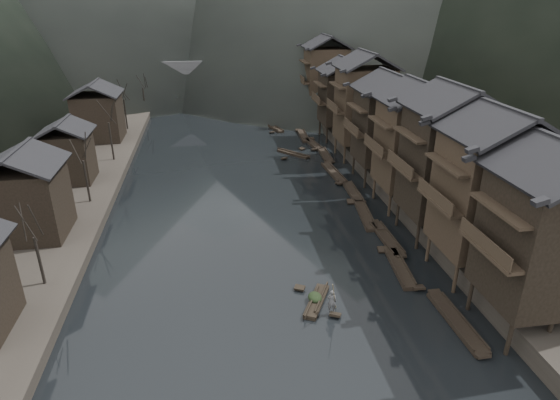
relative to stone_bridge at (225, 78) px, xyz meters
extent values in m
plane|color=black|center=(0.00, -72.00, -5.11)|extent=(300.00, 300.00, 0.00)
cube|color=#2D2823|center=(35.00, -32.00, -4.21)|extent=(40.00, 200.00, 1.80)
cylinder|color=black|center=(14.20, -82.40, -3.81)|extent=(0.30, 0.30, 2.90)
cylinder|color=black|center=(14.20, -77.60, -3.81)|extent=(0.30, 0.30, 2.90)
cylinder|color=black|center=(16.95, -82.40, -3.81)|extent=(0.30, 0.30, 2.90)
cylinder|color=black|center=(16.95, -77.60, -3.81)|extent=(0.30, 0.30, 2.90)
cube|color=black|center=(17.30, -80.00, 1.79)|extent=(7.00, 6.00, 8.59)
cube|color=#33271C|center=(13.30, -80.00, 1.36)|extent=(1.20, 5.70, 0.25)
cylinder|color=#33271C|center=(14.20, -75.40, -3.81)|extent=(0.30, 0.30, 2.90)
cylinder|color=#33271C|center=(14.20, -70.60, -3.81)|extent=(0.30, 0.30, 2.90)
cylinder|color=#33271C|center=(16.95, -75.40, -3.81)|extent=(0.30, 0.30, 2.90)
cylinder|color=#33271C|center=(16.95, -70.60, -3.81)|extent=(0.30, 0.30, 2.90)
cube|color=#33271C|center=(17.30, -73.00, 2.11)|extent=(7.00, 6.00, 9.24)
cube|color=#33271C|center=(13.30, -73.00, 1.65)|extent=(1.20, 5.70, 0.25)
cylinder|color=black|center=(14.20, -68.40, -3.81)|extent=(0.30, 0.30, 2.90)
cylinder|color=black|center=(14.20, -63.60, -3.81)|extent=(0.30, 0.30, 2.90)
cylinder|color=black|center=(16.95, -68.40, -3.81)|extent=(0.30, 0.30, 2.90)
cylinder|color=black|center=(16.95, -63.60, -3.81)|extent=(0.30, 0.30, 2.90)
cube|color=black|center=(17.30, -66.00, 2.33)|extent=(7.00, 6.00, 9.68)
cube|color=#33271C|center=(13.30, -66.00, 1.85)|extent=(1.20, 5.70, 0.25)
cylinder|color=#33271C|center=(14.20, -61.40, -3.81)|extent=(0.30, 0.30, 2.90)
cylinder|color=#33271C|center=(14.20, -56.60, -3.81)|extent=(0.30, 0.30, 2.90)
cylinder|color=#33271C|center=(16.95, -61.40, -3.81)|extent=(0.30, 0.30, 2.90)
cylinder|color=#33271C|center=(16.95, -56.60, -3.81)|extent=(0.30, 0.30, 2.90)
cube|color=#33271C|center=(17.30, -59.00, 1.91)|extent=(7.00, 6.00, 8.84)
cube|color=#33271C|center=(13.30, -59.00, 1.47)|extent=(1.20, 5.70, 0.25)
cylinder|color=black|center=(14.20, -53.40, -3.81)|extent=(0.30, 0.30, 2.90)
cylinder|color=black|center=(14.20, -48.60, -3.81)|extent=(0.30, 0.30, 2.90)
cylinder|color=black|center=(16.95, -53.40, -3.81)|extent=(0.30, 0.30, 2.90)
cylinder|color=black|center=(16.95, -48.60, -3.81)|extent=(0.30, 0.30, 2.90)
cube|color=black|center=(17.30, -51.00, 1.75)|extent=(7.00, 6.00, 8.53)
cube|color=#33271C|center=(13.30, -51.00, 1.33)|extent=(1.20, 5.70, 0.25)
cylinder|color=#33271C|center=(14.20, -44.40, -3.81)|extent=(0.30, 0.30, 2.90)
cylinder|color=#33271C|center=(14.20, -39.60, -3.81)|extent=(0.30, 0.30, 2.90)
cylinder|color=#33271C|center=(16.95, -44.40, -3.81)|extent=(0.30, 0.30, 2.90)
cylinder|color=#33271C|center=(16.95, -39.60, -3.81)|extent=(0.30, 0.30, 2.90)
cube|color=#33271C|center=(17.30, -42.00, 2.42)|extent=(7.00, 6.00, 9.87)
cube|color=#33271C|center=(13.30, -42.00, 1.93)|extent=(1.20, 5.70, 0.25)
cylinder|color=black|center=(14.20, -34.40, -3.81)|extent=(0.30, 0.30, 2.90)
cylinder|color=black|center=(14.20, -29.60, -3.81)|extent=(0.30, 0.30, 2.90)
cylinder|color=black|center=(16.95, -34.40, -3.81)|extent=(0.30, 0.30, 2.90)
cylinder|color=black|center=(16.95, -29.60, -3.81)|extent=(0.30, 0.30, 2.90)
cube|color=black|center=(17.30, -32.00, 1.43)|extent=(7.00, 6.00, 7.88)
cube|color=#33271C|center=(13.30, -32.00, 1.04)|extent=(1.20, 5.70, 0.25)
cylinder|color=#33271C|center=(14.20, -22.40, -3.81)|extent=(0.30, 0.30, 2.90)
cylinder|color=#33271C|center=(14.20, -17.60, -3.81)|extent=(0.30, 0.30, 2.90)
cylinder|color=#33271C|center=(16.95, -22.40, -3.81)|extent=(0.30, 0.30, 2.90)
cylinder|color=#33271C|center=(16.95, -17.60, -3.81)|extent=(0.30, 0.30, 2.90)
cube|color=#33271C|center=(17.30, -20.00, 2.63)|extent=(7.00, 6.00, 10.29)
cube|color=#33271C|center=(13.30, -20.00, 2.12)|extent=(1.20, 5.70, 0.25)
cube|color=black|center=(-20.50, -62.00, -0.66)|extent=(6.00, 6.00, 6.50)
cube|color=black|center=(-20.50, -48.00, -1.01)|extent=(5.00, 5.00, 5.80)
cube|color=black|center=(-20.50, -30.00, -0.51)|extent=(6.50, 6.50, 6.80)
cylinder|color=black|center=(-17.00, -70.72, -1.91)|extent=(0.24, 0.24, 4.00)
cylinder|color=black|center=(-17.00, -54.81, -1.61)|extent=(0.24, 0.24, 4.60)
cylinder|color=black|center=(-17.00, -40.61, -1.37)|extent=(0.24, 0.24, 5.09)
cylinder|color=black|center=(-17.00, -24.38, -1.48)|extent=(0.24, 0.24, 4.87)
cylinder|color=black|center=(-17.00, -10.78, -1.78)|extent=(0.24, 0.24, 4.25)
cube|color=black|center=(12.53, -79.03, -4.96)|extent=(1.23, 7.00, 0.30)
cube|color=black|center=(12.53, -79.03, -4.78)|extent=(1.28, 6.86, 0.10)
cube|color=black|center=(12.59, -75.67, -4.82)|extent=(0.95, 0.87, 0.35)
cube|color=black|center=(12.47, -82.38, -4.82)|extent=(0.95, 0.87, 0.35)
cube|color=black|center=(11.31, -71.58, -4.96)|extent=(1.79, 6.51, 0.30)
cube|color=black|center=(11.31, -71.58, -4.78)|extent=(1.83, 6.39, 0.10)
cube|color=black|center=(10.98, -68.51, -4.82)|extent=(1.01, 0.89, 0.34)
cube|color=black|center=(11.64, -74.65, -4.82)|extent=(1.01, 0.89, 0.34)
cube|color=black|center=(12.08, -66.46, -4.96)|extent=(1.10, 6.96, 0.30)
cube|color=black|center=(12.08, -66.46, -4.78)|extent=(1.16, 6.82, 0.10)
cube|color=black|center=(12.08, -63.11, -4.82)|extent=(0.94, 0.86, 0.35)
cube|color=black|center=(12.08, -69.80, -4.82)|extent=(0.94, 0.86, 0.35)
cube|color=black|center=(11.69, -61.09, -4.96)|extent=(1.98, 7.36, 0.30)
cube|color=black|center=(11.69, -61.09, -4.78)|extent=(2.02, 7.22, 0.10)
cube|color=black|center=(11.26, -57.63, -4.82)|extent=(1.04, 1.00, 0.36)
cube|color=black|center=(12.12, -64.56, -4.82)|extent=(1.04, 1.00, 0.36)
cube|color=black|center=(12.26, -54.81, -4.96)|extent=(1.35, 6.24, 0.30)
cube|color=black|center=(12.26, -54.81, -4.78)|extent=(1.40, 6.11, 0.10)
cube|color=black|center=(12.14, -51.83, -4.82)|extent=(0.96, 0.80, 0.33)
cube|color=black|center=(12.37, -57.78, -4.82)|extent=(0.96, 0.80, 0.33)
cube|color=black|center=(11.68, -48.30, -4.96)|extent=(1.54, 7.74, 0.30)
cube|color=black|center=(11.68, -48.30, -4.78)|extent=(1.59, 7.59, 0.10)
cube|color=black|center=(11.90, -44.62, -4.82)|extent=(0.99, 0.99, 0.37)
cube|color=black|center=(11.47, -51.99, -4.82)|extent=(0.99, 0.99, 0.37)
cube|color=black|center=(12.37, -40.82, -4.96)|extent=(1.37, 6.56, 0.30)
cube|color=black|center=(12.37, -40.82, -4.78)|extent=(1.42, 6.43, 0.10)
cube|color=black|center=(12.24, -37.69, -4.82)|extent=(0.97, 0.84, 0.34)
cube|color=black|center=(12.50, -43.94, -4.82)|extent=(0.97, 0.84, 0.34)
cube|color=black|center=(11.80, -35.22, -4.96)|extent=(1.87, 6.03, 0.30)
cube|color=black|center=(11.80, -35.22, -4.78)|extent=(1.91, 5.92, 0.10)
cube|color=black|center=(12.17, -32.39, -4.82)|extent=(1.02, 0.85, 0.32)
cube|color=black|center=(11.43, -38.04, -4.82)|extent=(1.02, 0.85, 0.32)
cube|color=black|center=(11.23, -30.46, -4.96)|extent=(1.45, 7.21, 0.30)
cube|color=black|center=(11.23, -30.46, -4.78)|extent=(1.50, 7.07, 0.10)
cube|color=black|center=(11.06, -27.02, -4.82)|extent=(0.98, 0.92, 0.35)
cube|color=black|center=(11.40, -33.90, -4.82)|extent=(0.98, 0.92, 0.35)
cube|color=black|center=(7.97, -39.42, -4.96)|extent=(4.27, 4.89, 0.30)
cube|color=black|center=(7.97, -39.42, -4.78)|extent=(4.24, 4.84, 0.10)
cube|color=black|center=(9.65, -37.38, -4.82)|extent=(1.09, 1.07, 0.31)
cube|color=black|center=(6.29, -41.46, -4.82)|extent=(1.09, 1.07, 0.31)
cube|color=black|center=(7.26, -24.91, -4.96)|extent=(2.59, 5.61, 0.30)
cube|color=black|center=(7.26, -24.91, -4.78)|extent=(2.61, 5.52, 0.10)
cube|color=black|center=(8.04, -22.36, -4.82)|extent=(1.02, 0.91, 0.31)
cube|color=black|center=(6.47, -27.46, -4.82)|extent=(1.02, 0.91, 0.31)
cube|color=black|center=(2.22, -16.73, -4.96)|extent=(1.87, 5.53, 0.30)
cube|color=black|center=(2.22, -16.73, -4.78)|extent=(1.90, 5.43, 0.10)
cube|color=black|center=(2.65, -14.16, -4.82)|extent=(0.95, 0.81, 0.31)
cube|color=black|center=(1.80, -19.31, -4.82)|extent=(0.95, 0.81, 0.31)
cube|color=#4C4C4F|center=(0.00, 0.00, 2.09)|extent=(40.00, 6.00, 1.60)
cube|color=#4C4C4F|center=(0.00, -2.70, 3.39)|extent=(40.00, 0.50, 1.00)
cube|color=#4C4C4F|center=(0.00, 2.70, 3.39)|extent=(40.00, 0.50, 1.00)
cube|color=#4C4C4F|center=(-14.00, 0.00, -1.91)|extent=(3.20, 6.00, 6.40)
cube|color=#4C4C4F|center=(-4.50, 0.00, -1.91)|extent=(3.20, 6.00, 6.40)
cube|color=#4C4C4F|center=(4.50, 0.00, -1.91)|extent=(3.20, 6.00, 6.40)
cube|color=#4C4C4F|center=(14.00, 0.00, -1.91)|extent=(3.20, 6.00, 6.40)
cube|color=black|center=(3.30, -75.14, -4.96)|extent=(2.82, 4.29, 0.30)
cube|color=black|center=(3.30, -75.14, -4.78)|extent=(2.82, 4.24, 0.10)
cube|color=black|center=(2.35, -73.29, -4.82)|extent=(0.96, 0.85, 0.28)
cube|color=black|center=(4.25, -77.00, -4.82)|extent=(0.96, 0.85, 0.28)
ellipsoid|color=black|center=(3.20, -74.95, -4.37)|extent=(1.04, 1.36, 0.62)
imported|color=#555557|center=(4.05, -76.61, -3.75)|extent=(0.75, 0.57, 1.85)
cylinder|color=#8C7A51|center=(4.25, -76.61, -0.87)|extent=(1.05, 1.99, 3.91)
camera|label=1|loc=(-3.89, -103.65, 16.23)|focal=30.00mm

